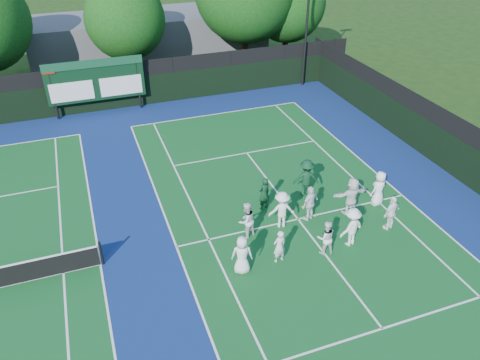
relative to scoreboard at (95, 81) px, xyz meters
name	(u,v)px	position (x,y,z in m)	size (l,w,h in m)	color
ground	(308,233)	(7.01, -15.59, -2.19)	(120.00, 120.00, 0.00)	#19360E
court_apron	(164,250)	(1.01, -14.59, -2.19)	(34.00, 32.00, 0.01)	navy
near_court	(298,219)	(7.01, -14.59, -2.18)	(11.05, 23.85, 0.01)	#10501F
back_fence	(113,89)	(1.01, 0.41, -0.83)	(34.00, 0.08, 3.00)	black
divider_fence_right	(469,158)	(16.01, -14.59, -0.83)	(0.08, 32.00, 3.00)	black
scoreboard	(95,81)	(0.00, 0.00, 0.00)	(6.00, 0.21, 3.55)	black
clubhouse	(150,40)	(5.01, 8.41, -0.19)	(18.00, 6.00, 4.00)	#5A5A5F
tree_c	(127,21)	(2.89, 3.99, 2.47)	(5.39, 5.39, 7.50)	black
tree_e	(289,5)	(14.92, 3.99, 2.64)	(5.70, 5.70, 7.83)	black
tennis_ball_1	(315,216)	(7.81, -14.65, -2.16)	(0.07, 0.07, 0.07)	yellow
tennis_ball_2	(391,219)	(10.85, -16.03, -2.16)	(0.07, 0.07, 0.07)	yellow
tennis_ball_3	(254,230)	(4.90, -14.65, -2.16)	(0.07, 0.07, 0.07)	yellow
tennis_ball_4	(302,207)	(7.59, -13.84, -2.16)	(0.07, 0.07, 0.07)	yellow
tennis_ball_5	(384,225)	(10.31, -16.29, -2.16)	(0.07, 0.07, 0.07)	yellow
player_front_0	(242,255)	(3.56, -16.81, -1.37)	(0.80, 0.52, 1.65)	white
player_front_1	(279,246)	(5.12, -16.75, -1.46)	(0.53, 0.35, 1.47)	silver
player_front_2	(326,238)	(7.04, -16.91, -1.43)	(0.74, 0.58, 1.52)	white
player_front_3	(352,227)	(8.26, -16.80, -1.32)	(1.13, 0.65, 1.75)	white
player_front_4	(391,213)	(10.40, -16.47, -1.37)	(0.96, 0.40, 1.63)	white
player_back_0	(246,220)	(4.45, -14.89, -1.35)	(0.81, 0.63, 1.67)	silver
player_back_1	(282,210)	(6.11, -14.75, -1.33)	(1.11, 0.64, 1.72)	white
player_back_2	(310,203)	(7.47, -14.71, -1.35)	(0.99, 0.41, 1.69)	white
player_back_3	(352,196)	(9.41, -14.90, -1.29)	(1.67, 0.53, 1.80)	white
player_back_4	(379,188)	(10.93, -14.76, -1.33)	(0.84, 0.55, 1.72)	white
coach_left	(264,194)	(5.90, -13.32, -1.37)	(0.60, 0.39, 1.63)	#0E331B
coach_right	(306,178)	(8.17, -12.95, -1.25)	(1.21, 0.70, 1.88)	#0E341D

